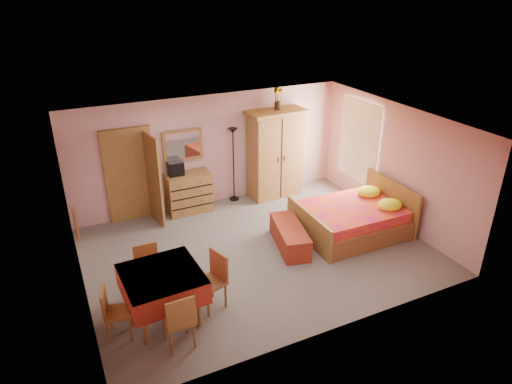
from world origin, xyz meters
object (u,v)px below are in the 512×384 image
chest_of_drawers (189,193)px  dining_table (164,296)px  bed (351,212)px  chair_south (178,319)px  wardrobe (275,154)px  sunflower_vase (278,98)px  chair_east (210,282)px  bench (290,236)px  floor_lamp (234,165)px  chair_west (118,312)px  chair_north (150,272)px  stereo (176,169)px  wall_mirror (183,145)px

chest_of_drawers → dining_table: size_ratio=0.85×
bed → chair_south: 4.52m
wardrobe → sunflower_vase: size_ratio=4.14×
sunflower_vase → dining_table: bearing=-138.3°
dining_table → chair_east: bearing=-3.0°
chest_of_drawers → bench: bearing=-60.7°
chair_south → floor_lamp: bearing=56.5°
chair_south → chair_west: 0.94m
chair_south → chair_north: bearing=92.7°
wardrobe → bed: 2.50m
bed → sunflower_vase: bearing=103.1°
chair_north → chair_west: chair_north is taller
chest_of_drawers → stereo: (-0.25, 0.05, 0.62)m
stereo → bed: bearing=-39.3°
sunflower_vase → stereo: bearing=178.5°
bed → chair_east: bed is taller
bed → floor_lamp: bearing=123.0°
floor_lamp → chair_east: (-1.93, -3.53, -0.42)m
wall_mirror → bench: size_ratio=0.66×
bench → chair_north: (-2.89, -0.33, 0.22)m
bench → dining_table: 3.03m
floor_lamp → chair_north: (-2.73, -2.79, -0.46)m
wall_mirror → bench: (1.33, -2.54, -1.32)m
wall_mirror → chair_west: size_ratio=1.04×
floor_lamp → dining_table: (-2.68, -3.49, -0.48)m
stereo → floor_lamp: floor_lamp is taller
wall_mirror → chair_south: (-1.47, -4.22, -1.08)m
chest_of_drawers → wardrobe: size_ratio=0.46×
bed → chair_west: bed is taller
stereo → chest_of_drawers: bearing=-10.8°
wall_mirror → stereo: 0.54m
chest_of_drawers → wall_mirror: 1.10m
wall_mirror → bed: (2.76, -2.62, -1.05)m
sunflower_vase → chair_west: (-4.46, -3.42, -1.99)m
chest_of_drawers → floor_lamp: 1.26m
stereo → sunflower_vase: bearing=-1.5°
chest_of_drawers → chair_south: same height
chest_of_drawers → floor_lamp: bearing=6.0°
sunflower_vase → bed: bearing=-78.0°
stereo → bed: size_ratio=0.15×
chair_west → chair_east: chair_east is taller
wardrobe → chair_south: bearing=-136.0°
bed → bench: bearing=178.2°
chair_south → chair_north: size_ratio=1.05×
chair_east → sunflower_vase: bearing=-58.7°
sunflower_vase → chair_south: 5.79m
floor_lamp → chair_north: size_ratio=2.02×
wardrobe → chair_west: size_ratio=2.52×
chair_north → bench: bearing=-172.8°
wall_mirror → stereo: size_ratio=2.68×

